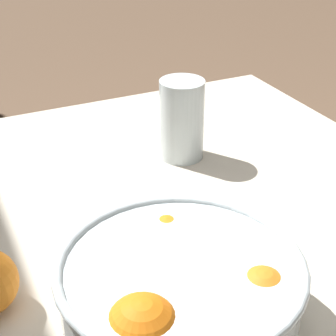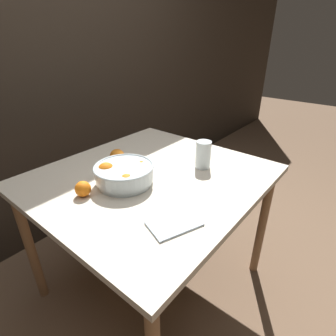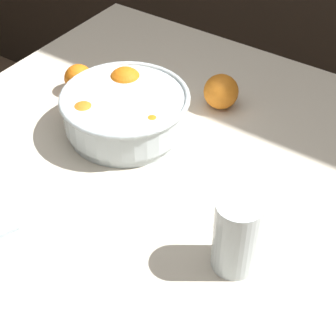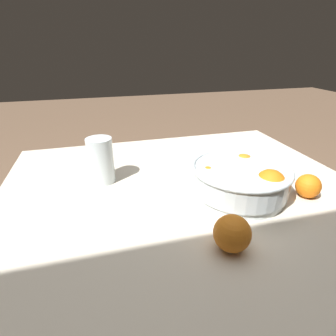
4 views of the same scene
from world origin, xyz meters
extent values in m
plane|color=brown|center=(0.00, 0.00, 0.00)|extent=(12.00, 12.00, 0.00)
cube|color=#2D261E|center=(0.00, 0.95, 1.30)|extent=(8.00, 0.05, 2.60)
cube|color=beige|center=(0.00, 0.00, 0.76)|extent=(1.11, 1.04, 0.03)
cylinder|color=#936B47|center=(0.50, -0.46, 0.37)|extent=(0.05, 0.05, 0.75)
cylinder|color=#936B47|center=(-0.50, 0.46, 0.37)|extent=(0.05, 0.05, 0.75)
cylinder|color=#936B47|center=(0.50, 0.46, 0.37)|extent=(0.05, 0.05, 0.75)
cylinder|color=silver|center=(-0.14, 0.03, 0.79)|extent=(0.26, 0.26, 0.02)
cylinder|color=silver|center=(-0.14, 0.03, 0.83)|extent=(0.27, 0.27, 0.07)
torus|color=silver|center=(-0.14, 0.03, 0.87)|extent=(0.28, 0.28, 0.01)
sphere|color=orange|center=(-0.05, 0.01, 0.83)|extent=(0.07, 0.07, 0.07)
sphere|color=orange|center=(-0.19, 0.10, 0.84)|extent=(0.08, 0.08, 0.08)
sphere|color=orange|center=(-0.20, -0.04, 0.84)|extent=(0.07, 0.07, 0.07)
cylinder|color=#F4A314|center=(0.24, -0.16, 0.82)|extent=(0.07, 0.07, 0.09)
cylinder|color=silver|center=(0.24, -0.16, 0.85)|extent=(0.08, 0.08, 0.15)
sphere|color=orange|center=(-0.02, 0.23, 0.82)|extent=(0.08, 0.08, 0.08)
sphere|color=orange|center=(-0.33, 0.09, 0.81)|extent=(0.07, 0.07, 0.07)
cube|color=silver|center=(-0.24, -0.34, 0.78)|extent=(0.22, 0.18, 0.01)
camera|label=1|loc=(-0.58, 0.25, 1.27)|focal=60.00mm
camera|label=2|loc=(-0.85, -0.82, 1.41)|focal=28.00mm
camera|label=3|loc=(0.49, -0.74, 1.56)|focal=60.00mm
camera|label=4|loc=(0.23, 0.62, 1.19)|focal=28.00mm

